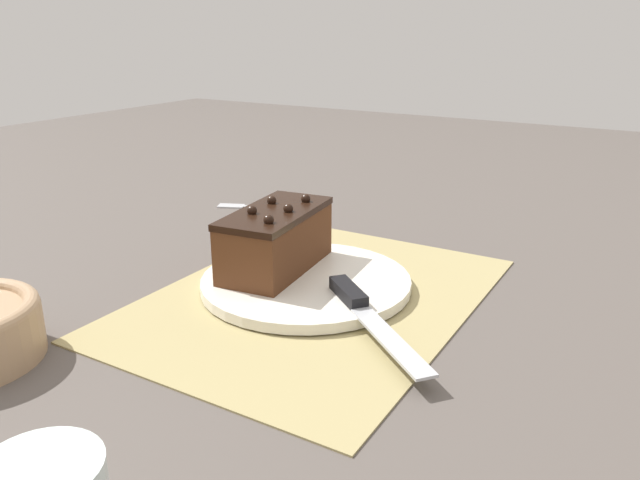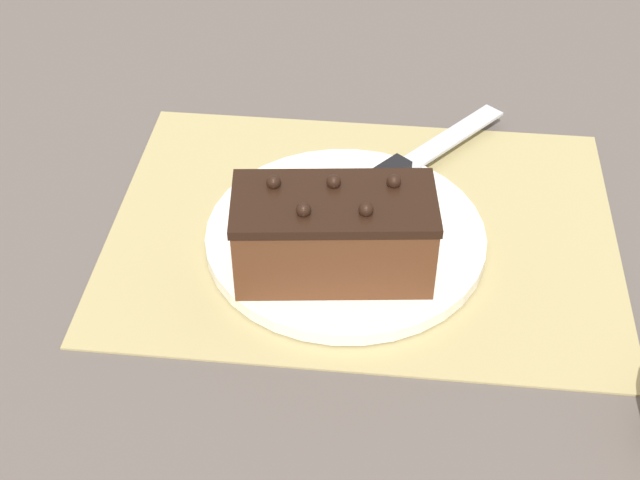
{
  "view_description": "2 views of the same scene",
  "coord_description": "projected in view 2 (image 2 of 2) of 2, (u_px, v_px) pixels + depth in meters",
  "views": [
    {
      "loc": [
        0.57,
        0.34,
        0.3
      ],
      "look_at": [
        -0.04,
        -0.02,
        0.06
      ],
      "focal_mm": 35.0,
      "sensor_mm": 36.0,
      "label": 1
    },
    {
      "loc": [
        0.03,
        -0.62,
        0.54
      ],
      "look_at": [
        -0.03,
        -0.05,
        0.03
      ],
      "focal_mm": 50.0,
      "sensor_mm": 36.0,
      "label": 2
    }
  ],
  "objects": [
    {
      "name": "placemat_woven",
      "position": [
        363.0,
        229.0,
        0.82
      ],
      "size": [
        0.46,
        0.34,
        0.0
      ],
      "primitive_type": "cube",
      "color": "tan",
      "rests_on": "ground_plane"
    },
    {
      "name": "chocolate_cake",
      "position": [
        334.0,
        234.0,
        0.73
      ],
      "size": [
        0.17,
        0.1,
        0.08
      ],
      "rotation": [
        0.0,
        0.0,
        0.12
      ],
      "color": "#512D19",
      "rests_on": "cake_plate"
    },
    {
      "name": "ground_plane",
      "position": [
        363.0,
        230.0,
        0.82
      ],
      "size": [
        3.0,
        3.0,
        0.0
      ],
      "primitive_type": "plane",
      "color": "#544C47"
    },
    {
      "name": "cake_plate",
      "position": [
        346.0,
        237.0,
        0.8
      ],
      "size": [
        0.25,
        0.25,
        0.01
      ],
      "color": "white",
      "rests_on": "placemat_woven"
    },
    {
      "name": "serving_knife",
      "position": [
        405.0,
        164.0,
        0.86
      ],
      "size": [
        0.15,
        0.18,
        0.01
      ],
      "rotation": [
        0.0,
        0.0,
        5.59
      ],
      "color": "black",
      "rests_on": "cake_plate"
    }
  ]
}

